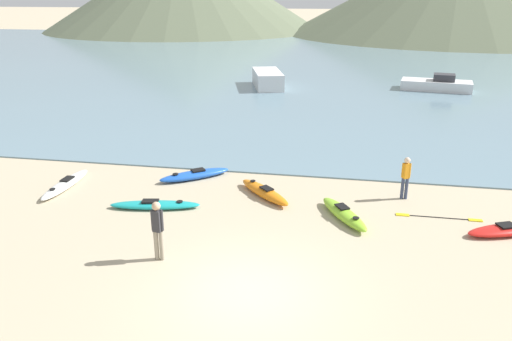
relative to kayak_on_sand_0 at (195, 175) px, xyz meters
name	(u,v)px	position (x,y,z in m)	size (l,w,h in m)	color
ground_plane	(250,291)	(3.74, -7.48, -0.16)	(400.00, 400.00, 0.00)	tan
bay_water	(329,62)	(3.74, 36.00, -0.13)	(160.00, 70.00, 0.06)	slate
far_hill_midright	(497,4)	(33.00, 88.90, 4.49)	(38.98, 38.98, 9.32)	#5B664C
kayak_on_sand_0	(195,175)	(0.00, 0.00, 0.00)	(2.74, 2.32, 0.37)	blue
kayak_on_sand_1	(66,184)	(-4.64, -1.82, -0.03)	(0.62, 3.23, 0.32)	white
kayak_on_sand_2	(264,192)	(3.08, -1.33, 0.02)	(2.40, 2.49, 0.40)	orange
kayak_on_sand_3	(155,205)	(-0.51, -3.06, -0.04)	(3.21, 1.18, 0.29)	teal
kayak_on_sand_4	(344,214)	(6.00, -2.72, 0.02)	(1.90, 2.69, 0.41)	#8CCC2D
kayak_on_sand_5	(510,229)	(11.14, -2.87, -0.02)	(2.99, 1.82, 0.33)	red
person_near_foreground	(158,227)	(0.92, -6.37, 0.85)	(0.36, 0.24, 1.77)	gray
person_near_waterline	(406,175)	(8.12, -0.59, 0.75)	(0.32, 0.27, 1.59)	#384260
moored_boat_1	(268,79)	(-0.30, 20.19, 0.51)	(3.19, 5.12, 1.24)	white
moored_boat_2	(437,84)	(12.47, 21.21, 0.33)	(5.32, 2.84, 1.24)	white
loose_paddle	(439,217)	(9.14, -2.08, -0.15)	(2.78, 0.18, 0.03)	black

